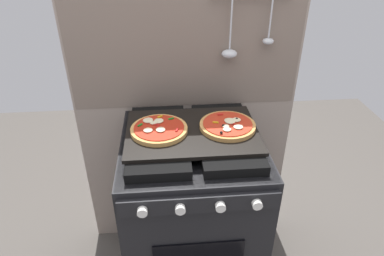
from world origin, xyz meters
The scene contains 5 objects.
kitchen_backsplash centered at (0.00, 0.33, 0.79)m, with size 1.10×0.09×1.55m.
stove centered at (0.00, 0.00, 0.45)m, with size 0.60×0.64×0.90m.
baking_tray centered at (0.00, 0.00, 0.91)m, with size 0.54×0.38×0.02m, color black.
pizza_left centered at (-0.14, 0.01, 0.93)m, with size 0.23×0.23×0.03m.
pizza_right centered at (0.15, 0.01, 0.93)m, with size 0.23×0.23×0.03m.
Camera 1 is at (-0.11, -1.19, 1.64)m, focal length 31.91 mm.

